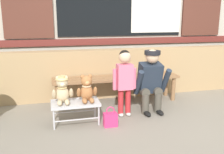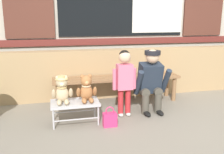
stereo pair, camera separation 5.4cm
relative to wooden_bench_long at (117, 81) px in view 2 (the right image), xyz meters
name	(u,v)px [view 2 (the right image)]	position (x,y,z in m)	size (l,w,h in m)	color
ground_plane	(159,126)	(0.30, -1.06, -0.37)	(60.00, 60.00, 0.00)	gray
brick_low_wall	(128,72)	(0.30, 0.37, 0.05)	(8.13, 0.25, 0.85)	tan
shop_facade	(122,3)	(0.31, 0.88, 1.28)	(8.29, 0.26, 3.28)	#B7B2A3
wooden_bench_long	(117,81)	(0.00, 0.00, 0.00)	(2.10, 0.40, 0.44)	#8E6642
small_display_bench	(75,104)	(-0.76, -0.70, -0.11)	(0.64, 0.36, 0.30)	#BCBCC1
teddy_bear_with_hat	(62,90)	(-0.92, -0.70, 0.10)	(0.28, 0.27, 0.36)	#CCB289
teddy_bear_plain	(86,89)	(-0.60, -0.70, 0.09)	(0.28, 0.26, 0.36)	#A86B3D
child_standing	(125,76)	(-0.05, -0.61, 0.22)	(0.35, 0.18, 0.96)	#B7282D
adult_crouching	(151,81)	(0.39, -0.53, 0.11)	(0.50, 0.49, 0.95)	#4C473D
handbag_on_ground	(110,119)	(-0.33, -0.92, -0.28)	(0.18, 0.11, 0.27)	#E53370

